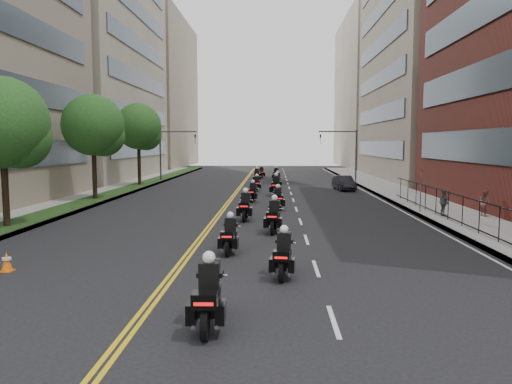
% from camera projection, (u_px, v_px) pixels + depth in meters
% --- Properties ---
extents(ground, '(160.00, 160.00, 0.00)m').
position_uv_depth(ground, '(199.00, 320.00, 11.91)').
color(ground, black).
rests_on(ground, ground).
extents(sidewalk_right, '(4.00, 90.00, 0.15)m').
position_uv_depth(sidewalk_right, '(414.00, 200.00, 36.34)').
color(sidewalk_right, gray).
rests_on(sidewalk_right, ground).
extents(sidewalk_left, '(4.00, 90.00, 0.15)m').
position_uv_depth(sidewalk_left, '(90.00, 198.00, 37.20)').
color(sidewalk_left, gray).
rests_on(sidewalk_left, ground).
extents(grass_strip, '(2.00, 90.00, 0.04)m').
position_uv_depth(grass_strip, '(100.00, 197.00, 37.16)').
color(grass_strip, '#153914').
rests_on(grass_strip, sidewalk_left).
extents(building_right_tan, '(15.11, 28.00, 30.00)m').
position_uv_depth(building_right_tan, '(445.00, 49.00, 57.39)').
color(building_right_tan, gray).
rests_on(building_right_tan, ground).
extents(building_right_far, '(15.00, 28.00, 26.00)m').
position_uv_depth(building_right_far, '(387.00, 92.00, 87.42)').
color(building_right_far, gray).
rests_on(building_right_far, ground).
extents(building_left_mid, '(16.11, 28.00, 34.00)m').
position_uv_depth(building_left_mid, '(73.00, 34.00, 58.77)').
color(building_left_mid, gray).
rests_on(building_left_mid, ground).
extents(building_left_far, '(16.00, 28.00, 26.00)m').
position_uv_depth(building_left_far, '(141.00, 93.00, 89.00)').
color(building_left_far, gray).
rests_on(building_left_far, ground).
extents(iron_fence, '(0.05, 28.00, 1.50)m').
position_uv_depth(iron_fence, '(471.00, 214.00, 23.36)').
color(iron_fence, black).
rests_on(iron_fence, sidewalk_right).
extents(street_trees, '(4.40, 38.40, 7.98)m').
position_uv_depth(street_trees, '(63.00, 128.00, 30.31)').
color(street_trees, black).
rests_on(street_trees, ground).
extents(traffic_signal_right, '(4.09, 0.20, 5.60)m').
position_uv_depth(traffic_signal_right, '(347.00, 148.00, 52.97)').
color(traffic_signal_right, '#3F3F44').
rests_on(traffic_signal_right, ground).
extents(traffic_signal_left, '(4.09, 0.20, 5.60)m').
position_uv_depth(traffic_signal_left, '(169.00, 147.00, 53.66)').
color(traffic_signal_left, '#3F3F44').
rests_on(traffic_signal_left, ground).
extents(motorcycle_0, '(0.55, 2.38, 1.76)m').
position_uv_depth(motorcycle_0, '(209.00, 298.00, 11.33)').
color(motorcycle_0, black).
rests_on(motorcycle_0, ground).
extents(motorcycle_1, '(0.63, 2.20, 1.63)m').
position_uv_depth(motorcycle_1, '(284.00, 257.00, 15.69)').
color(motorcycle_1, black).
rests_on(motorcycle_1, ground).
extents(motorcycle_2, '(0.52, 2.14, 1.58)m').
position_uv_depth(motorcycle_2, '(230.00, 237.00, 19.09)').
color(motorcycle_2, black).
rests_on(motorcycle_2, ground).
extents(motorcycle_3, '(0.66, 2.40, 1.77)m').
position_uv_depth(motorcycle_3, '(274.00, 218.00, 23.48)').
color(motorcycle_3, black).
rests_on(motorcycle_3, ground).
extents(motorcycle_4, '(0.56, 2.40, 1.77)m').
position_uv_depth(motorcycle_4, '(245.00, 207.00, 27.16)').
color(motorcycle_4, black).
rests_on(motorcycle_4, ground).
extents(motorcycle_5, '(0.59, 2.18, 1.61)m').
position_uv_depth(motorcycle_5, '(278.00, 200.00, 31.45)').
color(motorcycle_5, black).
rests_on(motorcycle_5, ground).
extents(motorcycle_6, '(0.60, 2.15, 1.59)m').
position_uv_depth(motorcycle_6, '(253.00, 193.00, 35.50)').
color(motorcycle_6, black).
rests_on(motorcycle_6, ground).
extents(motorcycle_7, '(0.72, 2.51, 1.85)m').
position_uv_depth(motorcycle_7, '(276.00, 187.00, 39.68)').
color(motorcycle_7, black).
rests_on(motorcycle_7, ground).
extents(motorcycle_8, '(0.49, 2.06, 1.52)m').
position_uv_depth(motorcycle_8, '(257.00, 184.00, 43.53)').
color(motorcycle_8, black).
rests_on(motorcycle_8, ground).
extents(motorcycle_9, '(0.50, 2.17, 1.60)m').
position_uv_depth(motorcycle_9, '(278.00, 181.00, 46.98)').
color(motorcycle_9, black).
rests_on(motorcycle_9, ground).
extents(motorcycle_10, '(0.57, 2.41, 1.78)m').
position_uv_depth(motorcycle_10, '(257.00, 177.00, 51.56)').
color(motorcycle_10, black).
rests_on(motorcycle_10, ground).
extents(motorcycle_11, '(0.63, 2.25, 1.66)m').
position_uv_depth(motorcycle_11, '(276.00, 175.00, 55.40)').
color(motorcycle_11, black).
rests_on(motorcycle_11, ground).
extents(motorcycle_12, '(0.60, 2.07, 1.53)m').
position_uv_depth(motorcycle_12, '(262.00, 173.00, 59.56)').
color(motorcycle_12, black).
rests_on(motorcycle_12, ground).
extents(parked_sedan, '(1.79, 4.02, 1.28)m').
position_uv_depth(parked_sedan, '(344.00, 183.00, 44.32)').
color(parked_sedan, black).
rests_on(parked_sedan, ground).
extents(pedestrian_b, '(0.74, 0.85, 1.47)m').
position_uv_depth(pedestrian_b, '(485.00, 203.00, 27.70)').
color(pedestrian_b, brown).
rests_on(pedestrian_b, sidewalk_right).
extents(pedestrian_c, '(0.50, 0.92, 1.49)m').
position_uv_depth(pedestrian_c, '(444.00, 203.00, 27.65)').
color(pedestrian_c, '#47464E').
rests_on(pedestrian_c, sidewalk_right).
extents(traffic_cone, '(0.39, 0.39, 0.65)m').
position_uv_depth(traffic_cone, '(7.00, 262.00, 16.37)').
color(traffic_cone, orange).
rests_on(traffic_cone, ground).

